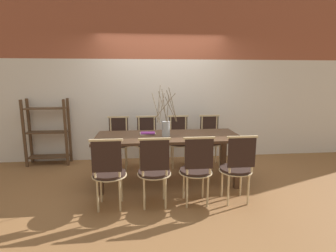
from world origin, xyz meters
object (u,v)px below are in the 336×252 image
dining_table (168,142)px  book_stack (148,133)px  vase_centerpiece (166,127)px  shelving_rack (47,132)px  chair_far_center (179,139)px  chair_near_center (197,168)px

dining_table → book_stack: bearing=158.1°
vase_centerpiece → shelving_rack: 2.47m
chair_far_center → shelving_rack: bearing=-7.3°
chair_far_center → vase_centerpiece: vase_centerpiece is taller
chair_near_center → shelving_rack: 3.14m
book_stack → shelving_rack: bearing=152.5°
book_stack → dining_table: bearing=-21.9°
chair_far_center → shelving_rack: shelving_rack is taller
dining_table → shelving_rack: shelving_rack is taller
book_stack → chair_near_center: bearing=-56.6°
chair_near_center → shelving_rack: shelving_rack is taller
chair_far_center → book_stack: size_ratio=3.63×
chair_near_center → book_stack: size_ratio=3.63×
vase_centerpiece → shelving_rack: (-2.17, 1.16, -0.29)m
vase_centerpiece → chair_far_center: bearing=68.8°
chair_near_center → book_stack: chair_near_center is taller
chair_near_center → chair_far_center: same height
dining_table → chair_far_center: (0.29, 0.79, -0.15)m
shelving_rack → chair_far_center: bearing=-7.3°
shelving_rack → vase_centerpiece: bearing=-28.2°
chair_near_center → vase_centerpiece: vase_centerpiece is taller
book_stack → chair_far_center: bearing=47.9°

